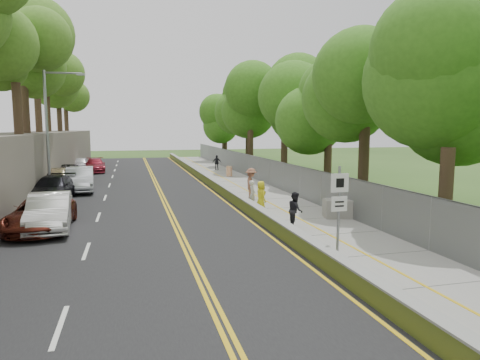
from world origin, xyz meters
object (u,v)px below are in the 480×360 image
car_2 (41,214)px  painter_0 (261,196)px  concrete_block (338,208)px  construction_barrel (229,171)px  signpost (339,202)px  car_1 (50,212)px  person_far (217,163)px  streetlight (51,124)px

car_2 → painter_0: 10.49m
concrete_block → construction_barrel: bearing=93.5°
signpost → car_1: bearing=146.0°
construction_barrel → car_1: car_1 is taller
concrete_block → person_far: person_far is taller
construction_barrel → car_1: size_ratio=0.19×
signpost → construction_barrel: 24.79m
car_1 → car_2: bearing=179.1°
signpost → concrete_block: bearing=62.8°
construction_barrel → painter_0: painter_0 is taller
concrete_block → painter_0: 4.05m
car_1 → person_far: 26.76m
signpost → construction_barrel: size_ratio=3.42×
signpost → person_far: 30.74m
signpost → painter_0: signpost is taller
construction_barrel → car_1: 21.55m
streetlight → construction_barrel: bearing=29.6°
construction_barrel → car_2: 21.76m
person_far → streetlight: bearing=65.6°
streetlight → construction_barrel: (13.46, 7.66, -4.14)m
signpost → person_far: size_ratio=2.03×
car_1 → signpost: bearing=-38.7°
concrete_block → car_1: (-13.15, 0.76, 0.33)m
signpost → person_far: bearing=86.2°
signpost → car_2: (-10.39, 6.75, -1.23)m
streetlight → painter_0: size_ratio=5.08×
car_1 → person_far: car_1 is taller
car_2 → streetlight: bearing=97.8°
car_1 → painter_0: bearing=5.2°
signpost → streetlight: bearing=124.1°
signpost → car_2: signpost is taller
streetlight → car_1: streetlight is taller
streetlight → concrete_block: (14.61, -11.00, -4.15)m
person_far → signpost: bearing=106.6°
streetlight → person_far: streetlight is taller
streetlight → construction_barrel: 16.03m
signpost → construction_barrel: (1.95, 24.67, -1.46)m
streetlight → construction_barrel: size_ratio=8.83×
concrete_block → person_far: size_ratio=0.87×
signpost → person_far: signpost is taller
concrete_block → painter_0: bearing=141.5°
construction_barrel → person_far: size_ratio=0.59×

